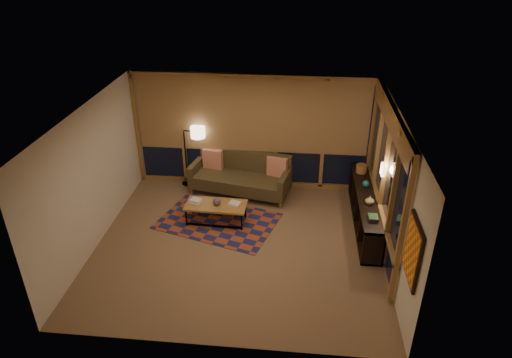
# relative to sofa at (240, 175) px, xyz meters

# --- Properties ---
(floor) EXTENTS (5.50, 5.00, 0.01)m
(floor) POSITION_rel_sofa_xyz_m (0.24, -2.00, -0.46)
(floor) COLOR brown
(floor) RESTS_ON ground
(ceiling) EXTENTS (5.50, 5.00, 0.01)m
(ceiling) POSITION_rel_sofa_xyz_m (0.24, -2.00, 2.24)
(ceiling) COLOR #F7EECB
(ceiling) RESTS_ON walls
(walls) EXTENTS (5.51, 5.01, 2.70)m
(walls) POSITION_rel_sofa_xyz_m (0.24, -2.00, 0.89)
(walls) COLOR silver
(walls) RESTS_ON floor
(window_wall_back) EXTENTS (5.30, 0.16, 2.60)m
(window_wall_back) POSITION_rel_sofa_xyz_m (0.24, 0.43, 0.89)
(window_wall_back) COLOR #AB8542
(window_wall_back) RESTS_ON walls
(window_wall_right) EXTENTS (0.16, 3.70, 2.60)m
(window_wall_right) POSITION_rel_sofa_xyz_m (2.92, -1.40, 0.89)
(window_wall_right) COLOR #AB8542
(window_wall_right) RESTS_ON walls
(wall_art) EXTENTS (0.06, 0.74, 0.94)m
(wall_art) POSITION_rel_sofa_xyz_m (2.95, -3.85, 0.99)
(wall_art) COLOR #DB441D
(wall_art) RESTS_ON walls
(wall_sconce) EXTENTS (0.12, 0.18, 0.22)m
(wall_sconce) POSITION_rel_sofa_xyz_m (2.86, -1.55, 1.09)
(wall_sconce) COLOR #FFE7C1
(wall_sconce) RESTS_ON walls
(sofa) EXTENTS (2.38, 1.34, 0.92)m
(sofa) POSITION_rel_sofa_xyz_m (0.00, 0.00, 0.00)
(sofa) COLOR #473F1F
(sofa) RESTS_ON floor
(pillow_left) EXTENTS (0.49, 0.24, 0.46)m
(pillow_left) POSITION_rel_sofa_xyz_m (-0.68, 0.32, 0.23)
(pillow_left) COLOR red
(pillow_left) RESTS_ON sofa
(pillow_right) EXTENTS (0.49, 0.30, 0.47)m
(pillow_right) POSITION_rel_sofa_xyz_m (0.85, 0.07, 0.23)
(pillow_right) COLOR red
(pillow_right) RESTS_ON sofa
(area_rug) EXTENTS (2.72, 2.19, 0.01)m
(area_rug) POSITION_rel_sofa_xyz_m (-0.32, -1.24, -0.45)
(area_rug) COLOR #9A4324
(area_rug) RESTS_ON floor
(coffee_table) EXTENTS (1.28, 0.63, 0.42)m
(coffee_table) POSITION_rel_sofa_xyz_m (-0.34, -1.24, -0.25)
(coffee_table) COLOR #AB8542
(coffee_table) RESTS_ON floor
(book_stack_a) EXTENTS (0.25, 0.22, 0.06)m
(book_stack_a) POSITION_rel_sofa_xyz_m (-0.77, -1.22, -0.01)
(book_stack_a) COLOR white
(book_stack_a) RESTS_ON coffee_table
(book_stack_b) EXTENTS (0.27, 0.24, 0.05)m
(book_stack_b) POSITION_rel_sofa_xyz_m (0.05, -1.22, -0.02)
(book_stack_b) COLOR white
(book_stack_b) RESTS_ON coffee_table
(ceramic_pot) EXTENTS (0.18, 0.18, 0.17)m
(ceramic_pot) POSITION_rel_sofa_xyz_m (-0.31, -1.25, 0.04)
(ceramic_pot) COLOR #28272F
(ceramic_pot) RESTS_ON coffee_table
(floor_lamp) EXTENTS (0.56, 0.42, 1.52)m
(floor_lamp) POSITION_rel_sofa_xyz_m (-1.33, 0.32, 0.30)
(floor_lamp) COLOR black
(floor_lamp) RESTS_ON floor
(bookshelf) EXTENTS (0.40, 2.85, 0.71)m
(bookshelf) POSITION_rel_sofa_xyz_m (2.73, -1.00, -0.10)
(bookshelf) COLOR black
(bookshelf) RESTS_ON floor
(basket) EXTENTS (0.26, 0.26, 0.18)m
(basket) POSITION_rel_sofa_xyz_m (2.71, -0.05, 0.34)
(basket) COLOR #A17145
(basket) RESTS_ON bookshelf
(teal_bowl) EXTENTS (0.17, 0.17, 0.14)m
(teal_bowl) POSITION_rel_sofa_xyz_m (2.73, -0.71, 0.32)
(teal_bowl) COLOR #166867
(teal_bowl) RESTS_ON bookshelf
(vase) EXTENTS (0.20, 0.20, 0.18)m
(vase) POSITION_rel_sofa_xyz_m (2.73, -1.41, 0.34)
(vase) COLOR tan
(vase) RESTS_ON bookshelf
(shelf_book_stack) EXTENTS (0.24, 0.29, 0.07)m
(shelf_book_stack) POSITION_rel_sofa_xyz_m (2.73, -1.95, 0.29)
(shelf_book_stack) COLOR white
(shelf_book_stack) RESTS_ON bookshelf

